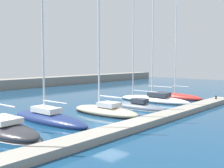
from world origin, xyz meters
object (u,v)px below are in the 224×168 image
(sailboat_white_seventh, at_px, (154,99))
(sailboat_red_eighth, at_px, (176,96))
(sailboat_slate_sixth, at_px, (137,106))
(sailboat_navy_fourth, at_px, (49,117))
(sailboat_sand_fifth, at_px, (105,110))
(dock_bollard, at_px, (216,97))

(sailboat_white_seventh, relative_size, sailboat_red_eighth, 1.28)
(sailboat_white_seventh, bearing_deg, sailboat_slate_sixth, 99.27)
(sailboat_slate_sixth, bearing_deg, sailboat_navy_fourth, 74.35)
(sailboat_navy_fourth, relative_size, sailboat_red_eighth, 1.10)
(sailboat_sand_fifth, bearing_deg, dock_bollard, -114.44)
(sailboat_sand_fifth, bearing_deg, sailboat_white_seventh, -88.49)
(sailboat_navy_fourth, relative_size, dock_bollard, 41.55)
(sailboat_red_eighth, distance_m, dock_bollard, 5.70)
(sailboat_red_eighth, xyz_separation_m, dock_bollard, (-0.33, -5.68, 0.37))
(sailboat_navy_fourth, bearing_deg, sailboat_red_eighth, -96.05)
(sailboat_white_seventh, height_order, dock_bollard, sailboat_white_seventh)
(sailboat_navy_fourth, height_order, sailboat_slate_sixth, sailboat_navy_fourth)
(sailboat_sand_fifth, xyz_separation_m, dock_bollard, (14.56, -5.52, 0.32))
(sailboat_navy_fourth, height_order, sailboat_white_seventh, sailboat_white_seventh)
(sailboat_navy_fourth, distance_m, dock_bollard, 21.43)
(sailboat_white_seventh, xyz_separation_m, dock_bollard, (4.20, -6.46, 0.34))
(sailboat_white_seventh, distance_m, dock_bollard, 7.71)
(sailboat_navy_fourth, bearing_deg, sailboat_sand_fifth, -106.90)
(dock_bollard, bearing_deg, sailboat_sand_fifth, 159.24)
(sailboat_navy_fourth, xyz_separation_m, sailboat_red_eighth, (20.59, -1.31, -0.03))
(sailboat_sand_fifth, distance_m, sailboat_red_eighth, 14.89)
(sailboat_sand_fifth, height_order, sailboat_white_seventh, sailboat_white_seventh)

